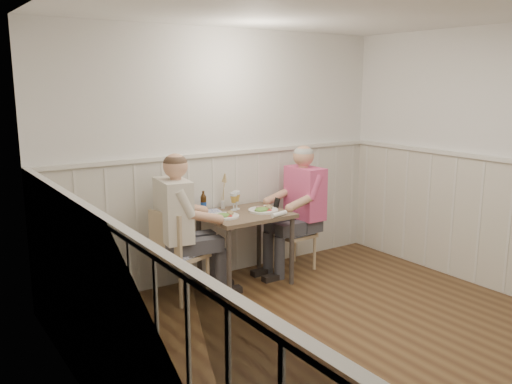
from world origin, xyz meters
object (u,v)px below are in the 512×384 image
Objects in this scene: chair_right at (297,230)px; diner_cream at (179,238)px; dining_table at (245,223)px; man_in_pink at (302,218)px; beer_bottle at (203,203)px; chair_left at (176,252)px; grass_vase at (223,192)px.

diner_cream is at bearing -177.29° from chair_right.
man_in_pink is at bearing 0.11° from dining_table.
diner_cream reaches higher than chair_right.
chair_right is at bearing 4.87° from dining_table.
dining_table is 3.87× the size of beer_bottle.
chair_left is 0.13m from diner_cream.
dining_table is at bearing 0.62° from diner_cream.
grass_vase reaches higher than beer_bottle.
chair_left is 2.28× the size of grass_vase.
chair_right is at bearing -10.79° from beer_bottle.
chair_right is 0.98m from grass_vase.
dining_table is at bearing -38.30° from beer_bottle.
man_in_pink is (1.52, 0.01, 0.11)m from chair_left.
chair_right is (0.73, 0.06, -0.20)m from dining_table.
man_in_pink reaches higher than chair_left.
grass_vase reaches higher than chair_left.
chair_right is at bearing -15.75° from grass_vase.
man_in_pink is at bearing 0.37° from diner_cream.
chair_left is at bearing -177.15° from chair_right.
chair_left is 0.64m from beer_bottle.
beer_bottle is 0.56× the size of grass_vase.
chair_left reaches higher than chair_right.
dining_table is 2.18× the size of grass_vase.
beer_bottle is 0.26m from grass_vase.
grass_vase reaches higher than chair_right.
dining_table is 1.04× the size of chair_right.
man_in_pink reaches higher than chair_right.
chair_right is 0.58× the size of man_in_pink.
chair_left is at bearing -170.63° from diner_cream.
diner_cream reaches higher than beer_bottle.
diner_cream is 0.55m from beer_bottle.
chair_right is at bearing 100.84° from man_in_pink.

